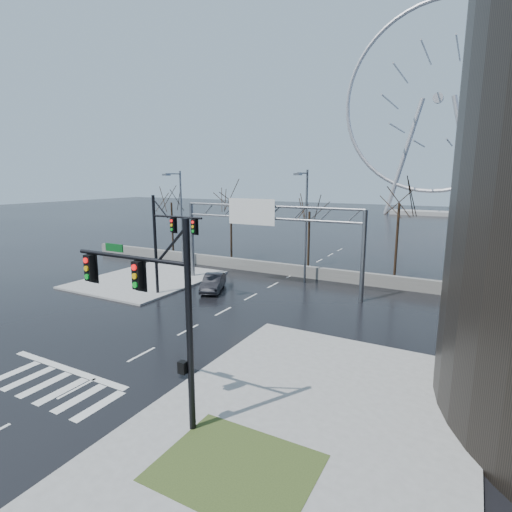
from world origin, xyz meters
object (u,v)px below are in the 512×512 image
Objects in this scene: signal_mast_near at (158,302)px; sign_gantry at (264,228)px; ferris_wheel at (437,106)px; car at (213,283)px; signal_mast_far at (166,237)px.

signal_mast_near is 19.79m from sign_gantry.
ferris_wheel is (-0.14, 99.04, 21.26)m from signal_mast_near.
signal_mast_far is at bearing -148.25° from car.
sign_gantry is at bearing -93.84° from ferris_wheel.
signal_mast_far is 5.62m from car.
sign_gantry is 82.91m from ferris_wheel.
car is (2.21, 3.10, -4.14)m from signal_mast_far.
ferris_wheel is 87.18m from car.
ferris_wheel reaches higher than signal_mast_near.
signal_mast_near is 17.03m from signal_mast_far.
car is at bearing -138.53° from sign_gantry.
sign_gantry is 3.87× the size of car.
signal_mast_near is at bearing -73.81° from sign_gantry.
ferris_wheel is at bearing 61.31° from car.
signal_mast_near is 1.00× the size of signal_mast_far.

